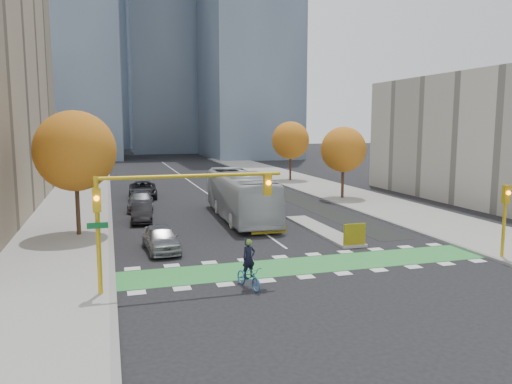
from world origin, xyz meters
TOP-DOWN VIEW (x-y plane):
  - ground at (0.00, 0.00)m, footprint 300.00×300.00m
  - sidewalk_west at (-13.50, 20.00)m, footprint 7.00×120.00m
  - sidewalk_east at (13.50, 20.00)m, footprint 7.00×120.00m
  - curb_west at (-10.00, 20.00)m, footprint 0.30×120.00m
  - curb_east at (10.00, 20.00)m, footprint 0.30×120.00m
  - bike_crossing at (0.00, 1.50)m, footprint 20.00×3.00m
  - centre_line at (0.00, 40.00)m, footprint 0.15×70.00m
  - bike_lane_paint at (7.50, 30.00)m, footprint 2.50×50.00m
  - median_island at (4.00, 9.00)m, footprint 1.60×10.00m
  - hazard_board at (4.00, 4.20)m, footprint 1.40×0.12m
  - tower_ne at (20.00, 85.00)m, footprint 18.00×24.00m
  - tower_far at (-4.00, 140.00)m, footprint 26.00×26.00m
  - tree_west at (-12.00, 12.00)m, footprint 5.20×5.20m
  - tree_east_near at (12.00, 22.00)m, footprint 4.40×4.40m
  - tree_east_far at (12.50, 38.00)m, footprint 4.80×4.80m
  - traffic_signal_west at (-7.93, -0.51)m, footprint 8.53×0.56m
  - traffic_signal_east at (10.50, -0.51)m, footprint 0.35×0.43m
  - cyclist at (-4.10, -1.22)m, footprint 1.18×2.08m
  - bus at (-0.21, 14.97)m, footprint 3.62×13.38m
  - parked_car_a at (-7.21, 6.60)m, footprint 2.10×4.60m
  - parked_car_b at (-7.67, 15.80)m, footprint 1.84×4.47m
  - parked_car_c at (-7.44, 21.32)m, footprint 2.56×5.45m
  - parked_car_d at (-6.78, 28.47)m, footprint 2.95×5.93m

SIDE VIEW (x-z plane):
  - ground at x=0.00m, z-range 0.00..0.00m
  - centre_line at x=0.00m, z-range 0.00..0.01m
  - bike_lane_paint at x=7.50m, z-range 0.00..0.01m
  - bike_crossing at x=0.00m, z-range 0.00..0.01m
  - sidewalk_west at x=-13.50m, z-range 0.00..0.15m
  - sidewalk_east at x=13.50m, z-range 0.00..0.15m
  - curb_west at x=-10.00m, z-range -0.01..0.15m
  - curb_east at x=10.00m, z-range -0.01..0.15m
  - median_island at x=4.00m, z-range 0.00..0.16m
  - parked_car_b at x=-7.67m, z-range 0.00..1.44m
  - cyclist at x=-4.10m, z-range -0.38..1.90m
  - parked_car_a at x=-7.21m, z-range 0.00..1.53m
  - parked_car_c at x=-7.44m, z-range 0.00..1.54m
  - hazard_board at x=4.00m, z-range 0.15..1.45m
  - parked_car_d at x=-6.78m, z-range 0.00..1.61m
  - bus at x=-0.21m, z-range 0.00..3.70m
  - traffic_signal_east at x=10.50m, z-range 0.68..4.78m
  - traffic_signal_west at x=-7.93m, z-range 1.43..6.63m
  - tree_east_near at x=12.00m, z-range 1.33..8.40m
  - tree_east_far at x=12.50m, z-range 1.42..9.07m
  - tree_west at x=-12.00m, z-range 1.50..9.73m
  - tower_ne at x=20.00m, z-range 0.00..60.00m
  - tower_far at x=-4.00m, z-range 0.00..80.00m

